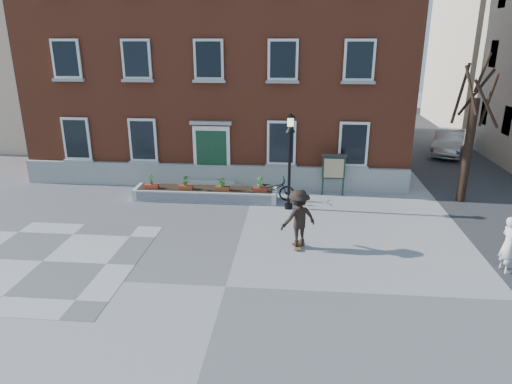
# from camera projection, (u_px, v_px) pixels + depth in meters

# --- Properties ---
(ground) EXTENTS (100.00, 100.00, 0.00)m
(ground) POSITION_uv_depth(u_px,v_px,m) (226.00, 287.00, 12.93)
(ground) COLOR gray
(ground) RESTS_ON ground
(checker_patch) EXTENTS (6.00, 6.00, 0.01)m
(checker_patch) POSITION_uv_depth(u_px,v_px,m) (43.00, 261.00, 14.39)
(checker_patch) COLOR #5D5D60
(checker_patch) RESTS_ON ground
(distant_building) EXTENTS (10.00, 12.00, 13.00)m
(distant_building) POSITION_uv_depth(u_px,v_px,m) (9.00, 40.00, 31.25)
(distant_building) COLOR beige
(distant_building) RESTS_ON ground
(bicycle) EXTENTS (2.03, 0.92, 1.03)m
(bicycle) POSITION_uv_depth(u_px,v_px,m) (272.00, 189.00, 19.57)
(bicycle) COLOR black
(bicycle) RESTS_ON ground
(parked_car) EXTENTS (3.12, 4.74, 1.48)m
(parked_car) POSITION_uv_depth(u_px,v_px,m) (449.00, 142.00, 27.32)
(parked_car) COLOR #BABDBF
(parked_car) RESTS_ON ground
(bystander) EXTENTS (0.52, 0.70, 1.76)m
(bystander) POSITION_uv_depth(u_px,v_px,m) (509.00, 244.00, 13.53)
(bystander) COLOR silver
(bystander) RESTS_ON ground
(brick_building) EXTENTS (18.40, 10.85, 12.60)m
(brick_building) POSITION_uv_depth(u_px,v_px,m) (226.00, 45.00, 24.25)
(brick_building) COLOR brown
(brick_building) RESTS_ON ground
(planter_assembly) EXTENTS (6.20, 1.12, 1.15)m
(planter_assembly) POSITION_uv_depth(u_px,v_px,m) (206.00, 193.00, 19.77)
(planter_assembly) COLOR silver
(planter_assembly) RESTS_ON ground
(bare_tree) EXTENTS (1.83, 1.83, 6.16)m
(bare_tree) POSITION_uv_depth(u_px,v_px,m) (470.00, 137.00, 18.81)
(bare_tree) COLOR black
(bare_tree) RESTS_ON ground
(lamp_post) EXTENTS (0.40, 0.40, 3.93)m
(lamp_post) POSITION_uv_depth(u_px,v_px,m) (290.00, 148.00, 18.03)
(lamp_post) COLOR black
(lamp_post) RESTS_ON ground
(notice_board) EXTENTS (1.10, 0.16, 1.87)m
(notice_board) POSITION_uv_depth(u_px,v_px,m) (334.00, 168.00, 20.06)
(notice_board) COLOR #1B3628
(notice_board) RESTS_ON ground
(skateboarder) EXTENTS (1.45, 1.24, 2.02)m
(skateboarder) POSITION_uv_depth(u_px,v_px,m) (299.00, 218.00, 15.06)
(skateboarder) COLOR brown
(skateboarder) RESTS_ON ground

